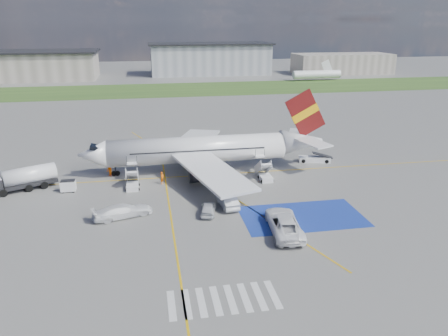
# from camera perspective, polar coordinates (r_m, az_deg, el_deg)

# --- Properties ---
(ground) EXTENTS (400.00, 400.00, 0.00)m
(ground) POSITION_cam_1_polar(r_m,az_deg,el_deg) (52.82, -1.61, -5.34)
(ground) COLOR #60605E
(ground) RESTS_ON ground
(grass_strip) EXTENTS (400.00, 30.00, 0.01)m
(grass_strip) POSITION_cam_1_polar(r_m,az_deg,el_deg) (144.46, -7.42, 10.10)
(grass_strip) COLOR #2D4C1E
(grass_strip) RESTS_ON ground
(taxiway_line_main) EXTENTS (120.00, 0.20, 0.01)m
(taxiway_line_main) POSITION_cam_1_polar(r_m,az_deg,el_deg) (63.86, -3.24, -0.98)
(taxiway_line_main) COLOR gold
(taxiway_line_main) RESTS_ON ground
(taxiway_line_cross) EXTENTS (0.20, 60.00, 0.01)m
(taxiway_line_cross) POSITION_cam_1_polar(r_m,az_deg,el_deg) (43.49, -6.22, -11.11)
(taxiway_line_cross) COLOR gold
(taxiway_line_cross) RESTS_ON ground
(taxiway_line_diag) EXTENTS (20.71, 56.45, 0.01)m
(taxiway_line_diag) POSITION_cam_1_polar(r_m,az_deg,el_deg) (63.86, -3.24, -0.98)
(taxiway_line_diag) COLOR gold
(taxiway_line_diag) RESTS_ON ground
(staging_box) EXTENTS (14.00, 8.00, 0.01)m
(staging_box) POSITION_cam_1_polar(r_m,az_deg,el_deg) (51.64, 10.18, -6.24)
(staging_box) COLOR navy
(staging_box) RESTS_ON ground
(crosswalk) EXTENTS (9.00, 4.00, 0.01)m
(crosswalk) POSITION_cam_1_polar(r_m,az_deg,el_deg) (37.10, -0.09, -16.83)
(crosswalk) COLOR silver
(crosswalk) RESTS_ON ground
(terminal_west) EXTENTS (60.00, 22.00, 10.00)m
(terminal_west) POSITION_cam_1_polar(r_m,az_deg,el_deg) (184.75, -25.80, 11.88)
(terminal_west) COLOR gray
(terminal_west) RESTS_ON ground
(terminal_centre) EXTENTS (48.00, 18.00, 12.00)m
(terminal_centre) POSITION_cam_1_polar(r_m,az_deg,el_deg) (185.32, -1.84, 14.01)
(terminal_centre) COLOR gray
(terminal_centre) RESTS_ON ground
(terminal_east) EXTENTS (40.00, 16.00, 8.00)m
(terminal_east) POSITION_cam_1_polar(r_m,az_deg,el_deg) (194.70, 15.15, 13.04)
(terminal_east) COLOR gray
(terminal_east) RESTS_ON ground
(airliner) EXTENTS (36.81, 32.95, 11.92)m
(airliner) POSITION_cam_1_polar(r_m,az_deg,el_deg) (64.88, -2.20, 2.51)
(airliner) COLOR white
(airliner) RESTS_ON ground
(airstairs_fwd) EXTENTS (1.90, 5.20, 3.60)m
(airstairs_fwd) POSITION_cam_1_polar(r_m,az_deg,el_deg) (60.20, -11.87, -2.00)
(airstairs_fwd) COLOR white
(airstairs_fwd) RESTS_ON ground
(airstairs_aft) EXTENTS (1.90, 5.20, 3.60)m
(airstairs_aft) POSITION_cam_1_polar(r_m,az_deg,el_deg) (62.27, 5.37, -0.96)
(airstairs_aft) COLOR white
(airstairs_aft) RESTS_ON ground
(fuel_tanker) EXTENTS (9.16, 5.90, 3.07)m
(fuel_tanker) POSITION_cam_1_polar(r_m,az_deg,el_deg) (63.84, -24.96, -1.56)
(fuel_tanker) COLOR black
(fuel_tanker) RESTS_ON ground
(gpu_cart) EXTENTS (1.94, 1.29, 1.58)m
(gpu_cart) POSITION_cam_1_polar(r_m,az_deg,el_deg) (61.21, -19.67, -2.29)
(gpu_cart) COLOR white
(gpu_cart) RESTS_ON ground
(belt_loader) EXTENTS (5.46, 2.94, 1.58)m
(belt_loader) POSITION_cam_1_polar(r_m,az_deg,el_deg) (71.33, 11.77, 1.12)
(belt_loader) COLOR white
(belt_loader) RESTS_ON ground
(car_silver_a) EXTENTS (2.51, 4.36, 1.40)m
(car_silver_a) POSITION_cam_1_polar(r_m,az_deg,el_deg) (51.25, -2.06, -5.28)
(car_silver_a) COLOR silver
(car_silver_a) RESTS_ON ground
(car_silver_b) EXTENTS (2.28, 5.18, 1.65)m
(car_silver_b) POSITION_cam_1_polar(r_m,az_deg,el_deg) (53.14, 0.43, -4.21)
(car_silver_b) COLOR #B8BBBF
(car_silver_b) RESTS_ON ground
(van_white_a) EXTENTS (3.75, 6.94, 2.50)m
(van_white_a) POSITION_cam_1_polar(r_m,az_deg,el_deg) (47.45, 7.85, -6.79)
(van_white_a) COLOR white
(van_white_a) RESTS_ON ground
(van_white_b) EXTENTS (5.55, 3.53, 2.02)m
(van_white_b) POSITION_cam_1_polar(r_m,az_deg,el_deg) (51.60, -13.12, -5.24)
(van_white_b) COLOR white
(van_white_b) RESTS_ON ground
(crew_fwd) EXTENTS (0.74, 0.78, 1.78)m
(crew_fwd) POSITION_cam_1_polar(r_m,az_deg,el_deg) (60.85, -8.08, -1.28)
(crew_fwd) COLOR #DF600B
(crew_fwd) RESTS_ON ground
(crew_nose) EXTENTS (1.06, 1.12, 1.82)m
(crew_nose) POSITION_cam_1_polar(r_m,az_deg,el_deg) (65.06, -14.74, -0.37)
(crew_nose) COLOR orange
(crew_nose) RESTS_ON ground
(crew_aft) EXTENTS (0.66, 1.16, 1.86)m
(crew_aft) POSITION_cam_1_polar(r_m,az_deg,el_deg) (62.31, 0.67, -0.56)
(crew_aft) COLOR orange
(crew_aft) RESTS_ON ground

